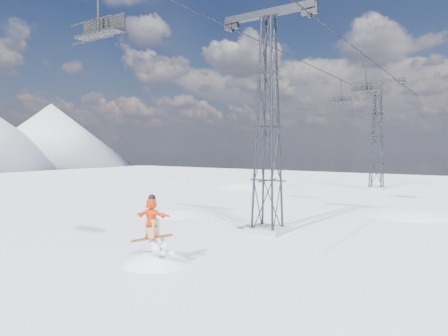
{
  "coord_description": "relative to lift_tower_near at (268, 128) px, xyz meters",
  "views": [
    {
      "loc": [
        10.15,
        -10.46,
        4.46
      ],
      "look_at": [
        0.04,
        5.03,
        3.5
      ],
      "focal_mm": 32.0,
      "sensor_mm": 36.0,
      "label": 1
    }
  ],
  "objects": [
    {
      "name": "lift_tower_near",
      "position": [
        0.0,
        0.0,
        0.0
      ],
      "size": [
        5.2,
        1.8,
        11.43
      ],
      "color": "#999999",
      "rests_on": "ground"
    },
    {
      "name": "lift_chair_extra",
      "position": [
        -2.2,
        33.83,
        3.21
      ],
      "size": [
        2.19,
        0.63,
        2.72
      ],
      "color": "black",
      "rests_on": "ground"
    },
    {
      "name": "ground",
      "position": [
        -0.8,
        -8.0,
        -5.47
      ],
      "size": [
        120.0,
        120.0,
        0.0
      ],
      "primitive_type": "plane",
      "color": "white",
      "rests_on": "ground"
    },
    {
      "name": "haul_cables",
      "position": [
        0.0,
        11.5,
        5.38
      ],
      "size": [
        4.46,
        51.0,
        0.06
      ],
      "color": "black",
      "rests_on": "ground"
    },
    {
      "name": "lift_tower_far",
      "position": [
        0.0,
        25.0,
        0.0
      ],
      "size": [
        5.2,
        1.8,
        11.43
      ],
      "color": "#999999",
      "rests_on": "ground"
    },
    {
      "name": "lift_chair_far",
      "position": [
        -2.2,
        19.66,
        3.52
      ],
      "size": [
        1.88,
        0.54,
        2.33
      ],
      "color": "black",
      "rests_on": "ground"
    },
    {
      "name": "snowboarder_jump",
      "position": [
        -1.06,
        -7.19,
        -7.11
      ],
      "size": [
        4.4,
        4.4,
        6.64
      ],
      "color": "white",
      "rests_on": "ground"
    },
    {
      "name": "lift_chair_mid",
      "position": [
        2.2,
        11.0,
        3.2
      ],
      "size": [
        2.19,
        0.63,
        2.72
      ],
      "color": "black",
      "rests_on": "ground"
    },
    {
      "name": "snow_terrain",
      "position": [
        -5.57,
        13.24,
        -15.06
      ],
      "size": [
        39.0,
        37.0,
        22.0
      ],
      "color": "white",
      "rests_on": "ground"
    },
    {
      "name": "lift_chair_near",
      "position": [
        -2.2,
        -8.8,
        3.23
      ],
      "size": [
        2.17,
        0.62,
        2.69
      ],
      "color": "black",
      "rests_on": "ground"
    }
  ]
}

